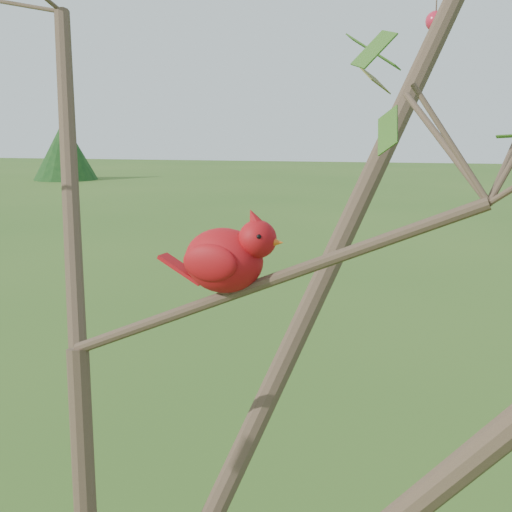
{
  "coord_description": "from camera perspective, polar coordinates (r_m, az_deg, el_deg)",
  "views": [
    {
      "loc": [
        0.45,
        -0.89,
        2.3
      ],
      "look_at": [
        0.24,
        0.07,
        2.12
      ],
      "focal_mm": 50.0,
      "sensor_mm": 36.0,
      "label": 1
    }
  ],
  "objects": [
    {
      "name": "distant_trees",
      "position": [
        24.62,
        10.45,
        8.74
      ],
      "size": [
        42.85,
        12.2,
        3.32
      ],
      "color": "#3E2C21",
      "rests_on": "ground"
    },
    {
      "name": "cardinal",
      "position": [
        1.02,
        -2.27,
        -0.1
      ],
      "size": [
        0.19,
        0.11,
        0.14
      ],
      "rotation": [
        0.0,
        0.0,
        -0.18
      ],
      "color": "#9D0D11",
      "rests_on": "ground"
    },
    {
      "name": "crabapple_tree",
      "position": [
        0.98,
        -13.78,
        -0.2
      ],
      "size": [
        2.35,
        2.05,
        2.95
      ],
      "color": "#3E2C21",
      "rests_on": "ground"
    }
  ]
}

